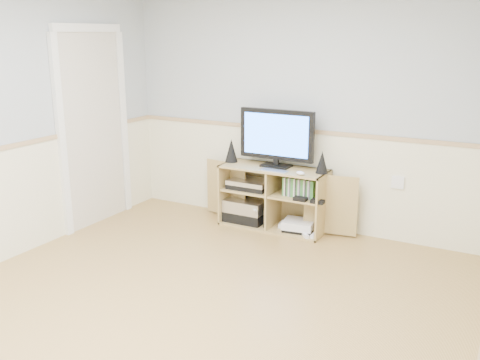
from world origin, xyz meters
name	(u,v)px	position (x,y,z in m)	size (l,w,h in m)	color
room	(181,149)	(-0.06, 0.12, 1.22)	(4.04, 4.54, 2.54)	tan
media_cabinet	(276,196)	(-0.21, 2.06, 0.33)	(1.74, 0.42, 0.65)	tan
monitor	(277,136)	(-0.21, 2.06, 0.97)	(0.81, 0.18, 0.60)	black
speaker_left	(231,150)	(-0.73, 2.03, 0.77)	(0.14, 0.14, 0.25)	black
speaker_right	(322,162)	(0.30, 2.03, 0.76)	(0.12, 0.12, 0.22)	black
keyboard	(274,171)	(-0.15, 1.87, 0.66)	(0.28, 0.11, 0.01)	silver
mouse	(300,173)	(0.14, 1.87, 0.67)	(0.10, 0.06, 0.04)	white
av_components	(248,203)	(-0.51, 2.01, 0.22)	(0.52, 0.32, 0.47)	black
game_consoles	(298,226)	(0.08, 2.00, 0.07)	(0.46, 0.30, 0.11)	white
game_cases	(300,187)	(0.09, 1.99, 0.48)	(0.33, 0.14, 0.19)	#3F8C3F
wall_outlet	(398,182)	(1.00, 2.23, 0.60)	(0.12, 0.03, 0.12)	white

